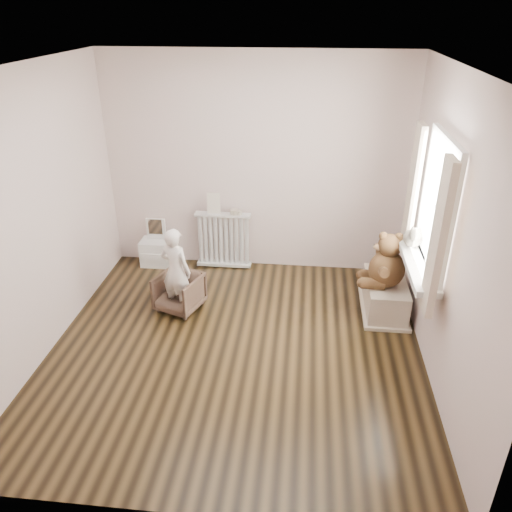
# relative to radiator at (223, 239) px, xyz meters

# --- Properties ---
(floor) EXTENTS (3.60, 3.60, 0.01)m
(floor) POSITION_rel_radiator_xyz_m (0.39, -1.68, -0.39)
(floor) COLOR black
(floor) RESTS_ON ground
(ceiling) EXTENTS (3.60, 3.60, 0.01)m
(ceiling) POSITION_rel_radiator_xyz_m (0.39, -1.68, 2.21)
(ceiling) COLOR white
(ceiling) RESTS_ON ground
(back_wall) EXTENTS (3.60, 0.02, 2.60)m
(back_wall) POSITION_rel_radiator_xyz_m (0.39, 0.12, 0.91)
(back_wall) COLOR beige
(back_wall) RESTS_ON ground
(front_wall) EXTENTS (3.60, 0.02, 2.60)m
(front_wall) POSITION_rel_radiator_xyz_m (0.39, -3.48, 0.91)
(front_wall) COLOR beige
(front_wall) RESTS_ON ground
(left_wall) EXTENTS (0.02, 3.60, 2.60)m
(left_wall) POSITION_rel_radiator_xyz_m (-1.41, -1.68, 0.91)
(left_wall) COLOR beige
(left_wall) RESTS_ON ground
(right_wall) EXTENTS (0.02, 3.60, 2.60)m
(right_wall) POSITION_rel_radiator_xyz_m (2.19, -1.68, 0.91)
(right_wall) COLOR beige
(right_wall) RESTS_ON ground
(window) EXTENTS (0.03, 0.90, 1.10)m
(window) POSITION_rel_radiator_xyz_m (2.15, -1.38, 1.06)
(window) COLOR white
(window) RESTS_ON right_wall
(window_sill) EXTENTS (0.22, 1.10, 0.06)m
(window_sill) POSITION_rel_radiator_xyz_m (2.06, -1.38, 0.48)
(window_sill) COLOR silver
(window_sill) RESTS_ON right_wall
(curtain_left) EXTENTS (0.06, 0.26, 1.30)m
(curtain_left) POSITION_rel_radiator_xyz_m (2.04, -1.95, 1.00)
(curtain_left) COLOR beige
(curtain_left) RESTS_ON right_wall
(curtain_right) EXTENTS (0.06, 0.26, 1.30)m
(curtain_right) POSITION_rel_radiator_xyz_m (2.04, -0.81, 1.00)
(curtain_right) COLOR beige
(curtain_right) RESTS_ON right_wall
(radiator) EXTENTS (0.69, 0.13, 0.73)m
(radiator) POSITION_rel_radiator_xyz_m (0.00, 0.00, 0.00)
(radiator) COLOR silver
(radiator) RESTS_ON floor
(paper_doll) EXTENTS (0.16, 0.01, 0.27)m
(paper_doll) POSITION_rel_radiator_xyz_m (-0.11, 0.00, 0.47)
(paper_doll) COLOR beige
(paper_doll) RESTS_ON radiator
(tin_a) EXTENTS (0.10, 0.10, 0.06)m
(tin_a) POSITION_rel_radiator_xyz_m (0.15, 0.00, 0.37)
(tin_a) COLOR #A59E8C
(tin_a) RESTS_ON radiator
(tin_b) EXTENTS (0.09, 0.09, 0.05)m
(tin_b) POSITION_rel_radiator_xyz_m (0.19, 0.00, 0.36)
(tin_b) COLOR #A59E8C
(tin_b) RESTS_ON radiator
(toy_vanity) EXTENTS (0.39, 0.28, 0.61)m
(toy_vanity) POSITION_rel_radiator_xyz_m (-0.87, -0.03, -0.11)
(toy_vanity) COLOR silver
(toy_vanity) RESTS_ON floor
(armchair) EXTENTS (0.57, 0.58, 0.41)m
(armchair) POSITION_rel_radiator_xyz_m (-0.33, -1.03, -0.18)
(armchair) COLOR #50392C
(armchair) RESTS_ON floor
(child) EXTENTS (0.41, 0.34, 0.97)m
(child) POSITION_rel_radiator_xyz_m (-0.33, -1.08, 0.11)
(child) COLOR silver
(child) RESTS_ON armchair
(toy_bench) EXTENTS (0.41, 0.78, 0.37)m
(toy_bench) POSITION_rel_radiator_xyz_m (1.91, -0.83, -0.19)
(toy_bench) COLOR #BFB097
(toy_bench) RESTS_ON floor
(teddy_bear) EXTENTS (0.50, 0.39, 0.60)m
(teddy_bear) POSITION_rel_radiator_xyz_m (1.88, -0.91, 0.28)
(teddy_bear) COLOR #331F10
(teddy_bear) RESTS_ON toy_bench
(plush_cat) EXTENTS (0.21, 0.31, 0.24)m
(plush_cat) POSITION_rel_radiator_xyz_m (2.05, -1.06, 0.61)
(plush_cat) COLOR #655E54
(plush_cat) RESTS_ON window_sill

